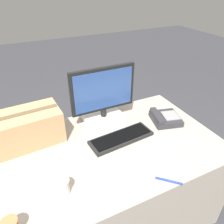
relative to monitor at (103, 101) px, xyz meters
name	(u,v)px	position (x,y,z in m)	size (l,w,h in m)	color
ground_plane	(92,221)	(-0.25, -0.29, -0.91)	(12.00, 12.00, 0.00)	#38383D
office_desk	(89,191)	(-0.25, -0.29, -0.54)	(1.80, 0.90, 0.73)	#A89E8E
monitor	(103,101)	(0.00, 0.00, 0.00)	(0.48, 0.23, 0.43)	white
keyboard	(121,138)	(0.02, -0.26, -0.16)	(0.45, 0.19, 0.03)	black
desk_phone	(165,118)	(0.42, -0.21, -0.15)	(0.25, 0.25, 0.07)	#2D2D33
paper_cup_right	(62,187)	(-0.46, -0.51, -0.13)	(0.08, 0.08, 0.09)	white
spoon	(132,175)	(-0.08, -0.56, -0.17)	(0.13, 0.11, 0.00)	silver
cardboard_box	(28,127)	(-0.54, 0.00, -0.06)	(0.43, 0.27, 0.22)	tan
pen_marker	(169,181)	(0.08, -0.69, -0.17)	(0.12, 0.11, 0.01)	#1933B2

